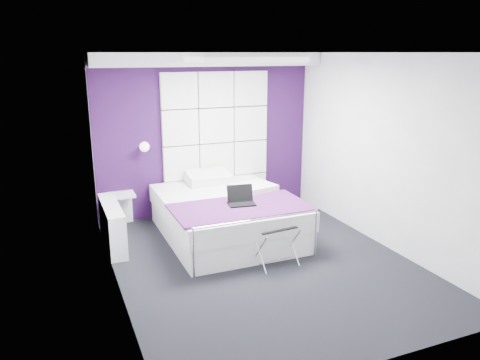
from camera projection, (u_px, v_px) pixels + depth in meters
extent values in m
plane|color=black|center=(263.00, 262.00, 5.99)|extent=(4.40, 4.40, 0.00)
plane|color=white|center=(266.00, 52.00, 5.31)|extent=(4.40, 4.40, 0.00)
plane|color=silver|center=(206.00, 135.00, 7.61)|extent=(3.60, 0.00, 3.60)
plane|color=silver|center=(112.00, 179.00, 4.99)|extent=(0.00, 4.40, 4.40)
plane|color=silver|center=(384.00, 152.00, 6.32)|extent=(0.00, 4.40, 4.40)
cube|color=#2C0D3A|center=(207.00, 135.00, 7.60)|extent=(3.58, 0.02, 2.58)
cube|color=white|center=(210.00, 59.00, 7.07)|extent=(3.58, 0.50, 0.20)
sphere|color=white|center=(144.00, 146.00, 7.12)|extent=(0.15, 0.15, 0.15)
cube|color=white|center=(112.00, 225.00, 6.45)|extent=(0.22, 1.20, 0.60)
cube|color=white|center=(226.00, 225.00, 6.82)|extent=(1.72, 2.15, 0.32)
cube|color=silver|center=(226.00, 206.00, 6.75)|extent=(1.76, 2.19, 0.27)
cube|color=#491652|center=(241.00, 207.00, 6.22)|extent=(1.82, 0.97, 0.03)
cube|color=white|center=(121.00, 195.00, 7.13)|extent=(0.41, 0.32, 0.05)
cube|color=black|center=(276.00, 228.00, 5.81)|extent=(0.51, 0.37, 0.01)
cube|color=black|center=(242.00, 204.00, 6.29)|extent=(0.35, 0.25, 0.02)
cube|color=black|center=(238.00, 192.00, 6.36)|extent=(0.35, 0.01, 0.24)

